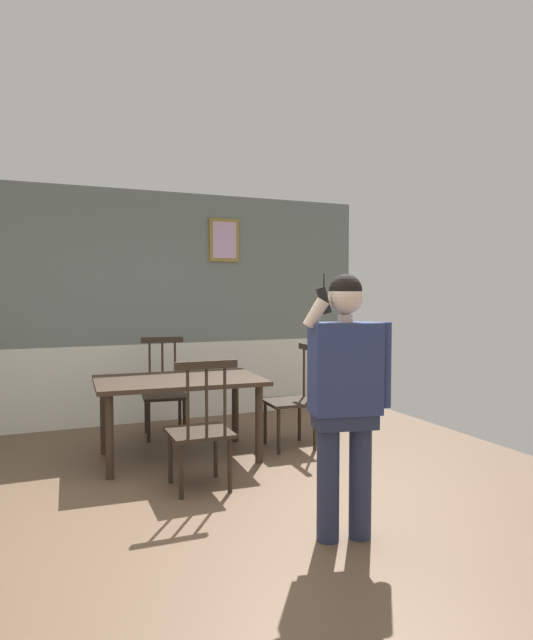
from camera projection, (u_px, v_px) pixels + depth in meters
name	position (u px, v px, depth m)	size (l,w,h in m)	color
ground_plane	(210.00, 509.00, 3.95)	(6.35, 6.35, 0.00)	brown
room_back_partition	(136.00, 311.00, 6.53)	(5.73, 0.17, 2.72)	slate
dining_table	(179.00, 388.00, 5.13)	(1.56, 1.05, 0.75)	#38281E
chair_near_window	(201.00, 429.00, 4.32)	(0.49, 0.49, 1.03)	#2D2319
chair_by_doorway	(293.00, 398.00, 5.52)	(0.50, 0.50, 1.01)	#2D2319
chair_at_table_head	(164.00, 391.00, 5.95)	(0.51, 0.51, 1.05)	#2D2319
person_figure	(346.00, 388.00, 3.43)	(0.57, 0.32, 1.65)	#282E49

